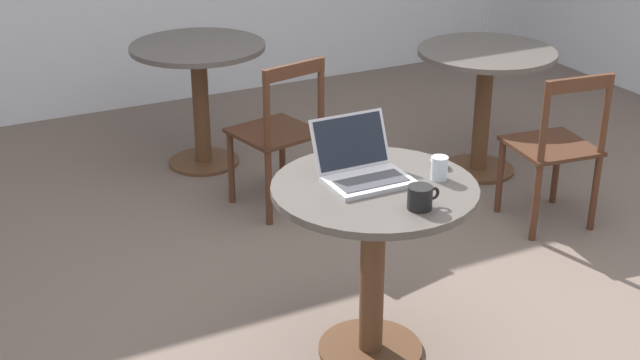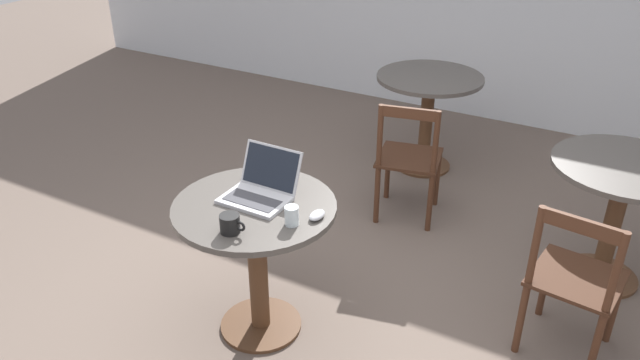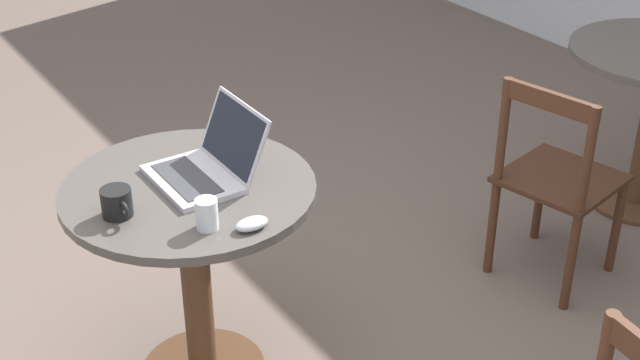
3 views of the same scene
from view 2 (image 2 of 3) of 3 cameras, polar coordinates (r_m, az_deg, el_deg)
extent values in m
plane|color=#66564C|center=(3.43, -0.41, -12.61)|extent=(16.00, 16.00, 0.00)
cylinder|color=#51331E|center=(3.40, -5.40, -12.98)|extent=(0.43, 0.43, 0.02)
cylinder|color=#51331E|center=(3.17, -5.69, -8.13)|extent=(0.10, 0.10, 0.69)
cylinder|color=#4C4742|center=(2.97, -6.02, -2.51)|extent=(0.79, 0.79, 0.03)
cylinder|color=#51331E|center=(4.06, 24.13, -7.97)|extent=(0.43, 0.43, 0.02)
cylinder|color=#51331E|center=(3.87, 25.16, -3.68)|extent=(0.10, 0.10, 0.69)
cylinder|color=#4C4742|center=(3.71, 26.30, 1.09)|extent=(0.79, 0.79, 0.03)
cylinder|color=#51331E|center=(5.00, 9.35, 1.39)|extent=(0.43, 0.43, 0.02)
cylinder|color=#51331E|center=(4.85, 9.68, 5.15)|extent=(0.10, 0.10, 0.69)
cylinder|color=#4C4742|center=(4.72, 10.03, 9.20)|extent=(0.79, 0.79, 0.03)
cylinder|color=#472819|center=(3.54, 19.87, -8.83)|extent=(0.04, 0.04, 0.41)
cylinder|color=#472819|center=(3.50, 25.32, -10.57)|extent=(0.04, 0.04, 0.41)
cylinder|color=#472819|center=(3.27, 17.89, -11.96)|extent=(0.04, 0.04, 0.41)
cylinder|color=#472819|center=(3.22, 23.83, -13.93)|extent=(0.04, 0.04, 0.41)
cube|color=#3C2215|center=(3.25, 22.42, -8.29)|extent=(0.45, 0.45, 0.02)
cylinder|color=#472819|center=(3.02, 19.10, -5.66)|extent=(0.04, 0.04, 0.41)
cylinder|color=#472819|center=(2.97, 25.45, -7.67)|extent=(0.04, 0.04, 0.41)
cube|color=#472819|center=(2.90, 22.85, -3.90)|extent=(0.38, 0.07, 0.07)
cylinder|color=#472819|center=(4.43, 6.20, 0.77)|extent=(0.04, 0.04, 0.41)
cylinder|color=#472819|center=(4.39, 10.66, 0.14)|extent=(0.04, 0.04, 0.41)
cylinder|color=#472819|center=(4.13, 5.23, -1.38)|extent=(0.04, 0.04, 0.41)
cylinder|color=#472819|center=(4.08, 10.01, -2.07)|extent=(0.04, 0.04, 0.41)
cube|color=#3C2215|center=(4.15, 8.23, 2.03)|extent=(0.47, 0.47, 0.02)
cylinder|color=#472819|center=(3.93, 5.50, 4.09)|extent=(0.04, 0.04, 0.41)
cylinder|color=#472819|center=(3.89, 10.54, 3.42)|extent=(0.04, 0.04, 0.41)
cube|color=#472819|center=(3.84, 8.18, 6.06)|extent=(0.38, 0.10, 0.07)
cube|color=#B7B7BC|center=(2.98, -6.00, -1.85)|extent=(0.32, 0.22, 0.02)
cube|color=#38383D|center=(2.96, -6.23, -1.85)|extent=(0.27, 0.12, 0.00)
cube|color=#B7B7BC|center=(3.04, -4.48, 1.16)|extent=(0.32, 0.09, 0.20)
cube|color=black|center=(3.03, -4.53, 1.15)|extent=(0.29, 0.08, 0.18)
ellipsoid|color=#B7B7BC|center=(2.84, -0.27, -3.23)|extent=(0.06, 0.10, 0.03)
cylinder|color=black|center=(2.76, -8.25, -3.97)|extent=(0.09, 0.09, 0.09)
torus|color=black|center=(2.72, -7.29, -4.21)|extent=(0.05, 0.01, 0.05)
cylinder|color=silver|center=(2.78, -2.60, -3.29)|extent=(0.06, 0.06, 0.09)
camera|label=1|loc=(3.12, -72.25, 6.83)|focal=50.00mm
camera|label=3|loc=(1.29, 61.04, 7.22)|focal=50.00mm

